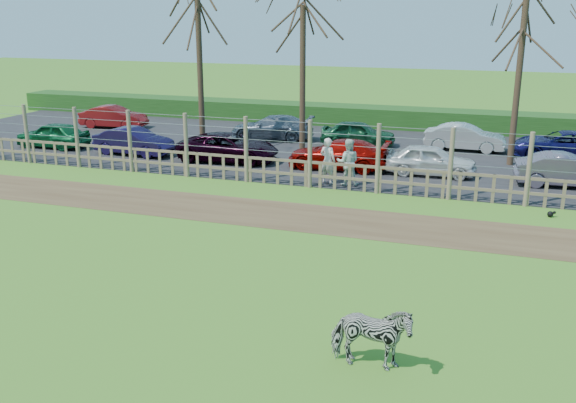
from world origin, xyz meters
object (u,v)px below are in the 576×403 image
(visitor_a, at_px, (328,161))
(car_2, at_px, (228,147))
(car_1, at_px, (134,141))
(car_3, at_px, (339,154))
(crow, at_px, (551,214))
(tree_right, at_px, (523,37))
(car_7, at_px, (114,117))
(car_4, at_px, (431,160))
(car_9, at_px, (272,127))
(zebra, at_px, (371,337))
(car_12, at_px, (562,145))
(car_5, at_px, (567,170))
(tree_left, at_px, (198,26))
(car_11, at_px, (465,137))
(car_10, at_px, (358,133))
(visitor_b, at_px, (348,162))
(tree_mid, at_px, (303,44))
(car_0, at_px, (53,135))

(visitor_a, distance_m, car_2, 5.47)
(car_1, xyz_separation_m, car_3, (9.36, 0.29, 0.00))
(crow, relative_size, car_2, 0.06)
(tree_right, height_order, car_7, tree_right)
(tree_right, height_order, car_4, tree_right)
(car_1, relative_size, car_9, 0.88)
(crow, bearing_deg, zebra, -108.84)
(car_3, xyz_separation_m, car_12, (8.79, 4.98, 0.00))
(visitor_a, height_order, car_5, visitor_a)
(car_2, bearing_deg, visitor_a, -117.31)
(car_9, relative_size, car_12, 0.96)
(car_5, bearing_deg, tree_left, 79.53)
(car_11, xyz_separation_m, car_12, (4.16, -0.42, 0.00))
(car_3, height_order, car_11, same)
(car_12, bearing_deg, crow, -10.01)
(tree_left, relative_size, car_10, 2.24)
(tree_right, xyz_separation_m, car_10, (-6.92, 1.80, -4.60))
(car_12, bearing_deg, tree_left, -81.87)
(tree_right, height_order, visitor_b, tree_right)
(visitor_b, relative_size, car_11, 0.47)
(tree_mid, height_order, zebra, tree_mid)
(car_9, distance_m, car_11, 9.35)
(crow, height_order, car_0, car_0)
(tree_right, height_order, car_5, tree_right)
(car_10, bearing_deg, visitor_a, 178.41)
(tree_left, distance_m, car_11, 13.09)
(car_2, distance_m, car_11, 10.97)
(visitor_b, height_order, car_5, visitor_b)
(car_7, bearing_deg, car_9, -98.65)
(visitor_a, bearing_deg, car_0, 6.92)
(zebra, bearing_deg, car_5, -19.51)
(tree_right, relative_size, car_1, 2.02)
(car_5, distance_m, car_12, 4.99)
(car_1, distance_m, car_11, 15.11)
(tree_mid, distance_m, car_7, 12.83)
(car_2, bearing_deg, car_12, -72.84)
(car_12, bearing_deg, car_5, -6.48)
(car_11, bearing_deg, car_0, 107.99)
(tree_left, bearing_deg, zebra, -55.41)
(car_0, height_order, car_3, same)
(car_0, distance_m, car_12, 23.20)
(car_1, height_order, car_9, same)
(visitor_a, relative_size, visitor_b, 1.00)
(visitor_b, relative_size, car_0, 0.49)
(tree_mid, height_order, car_2, tree_mid)
(tree_left, xyz_separation_m, visitor_a, (7.01, -3.87, -4.71))
(car_9, bearing_deg, car_12, 82.54)
(car_1, bearing_deg, car_7, 43.64)
(tree_right, xyz_separation_m, visitor_a, (-6.49, -5.37, -4.34))
(visitor_a, height_order, car_11, visitor_a)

